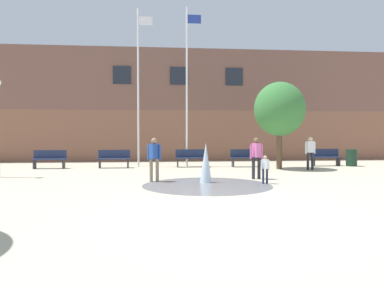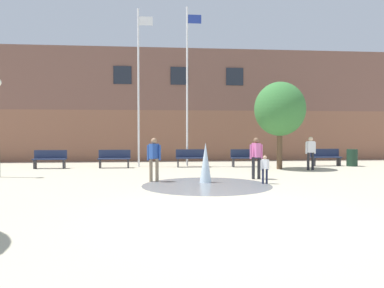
{
  "view_description": "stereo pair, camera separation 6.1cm",
  "coord_description": "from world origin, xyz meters",
  "px_view_note": "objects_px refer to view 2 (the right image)",
  "views": [
    {
      "loc": [
        -1.47,
        -8.08,
        1.78
      ],
      "look_at": [
        0.08,
        7.72,
        1.3
      ],
      "focal_mm": 35.0,
      "sensor_mm": 36.0,
      "label": 1
    },
    {
      "loc": [
        -1.41,
        -8.09,
        1.78
      ],
      "look_at": [
        0.08,
        7.72,
        1.3
      ],
      "focal_mm": 35.0,
      "sensor_mm": 36.0,
      "label": 2
    }
  ],
  "objects_px": {
    "park_bench_under_right_flagpole": "(191,158)",
    "teen_by_trashcan": "(154,156)",
    "child_in_fountain": "(265,167)",
    "street_tree_near_building": "(280,109)",
    "flagpole_right": "(188,82)",
    "flagpole_left": "(139,83)",
    "park_bench_near_trashcan": "(246,158)",
    "trash_can": "(352,158)",
    "park_bench_far_right": "(326,157)",
    "park_bench_far_left": "(50,159)",
    "adult_near_bench": "(256,155)",
    "park_bench_under_left_flagpole": "(114,158)",
    "adult_in_red": "(311,151)"
  },
  "relations": [
    {
      "from": "street_tree_near_building",
      "to": "trash_can",
      "type": "bearing_deg",
      "value": 14.92
    },
    {
      "from": "park_bench_under_right_flagpole",
      "to": "adult_in_red",
      "type": "bearing_deg",
      "value": -21.86
    },
    {
      "from": "adult_in_red",
      "to": "trash_can",
      "type": "relative_size",
      "value": 1.77
    },
    {
      "from": "park_bench_far_left",
      "to": "park_bench_under_right_flagpole",
      "type": "distance_m",
      "value": 7.09
    },
    {
      "from": "child_in_fountain",
      "to": "adult_in_red",
      "type": "height_order",
      "value": "adult_in_red"
    },
    {
      "from": "adult_in_red",
      "to": "flagpole_right",
      "type": "height_order",
      "value": "flagpole_right"
    },
    {
      "from": "park_bench_under_left_flagpole",
      "to": "flagpole_right",
      "type": "bearing_deg",
      "value": 8.11
    },
    {
      "from": "park_bench_under_right_flagpole",
      "to": "adult_near_bench",
      "type": "relative_size",
      "value": 1.01
    },
    {
      "from": "flagpole_right",
      "to": "adult_near_bench",
      "type": "bearing_deg",
      "value": -69.19
    },
    {
      "from": "teen_by_trashcan",
      "to": "flagpole_left",
      "type": "relative_size",
      "value": 0.19
    },
    {
      "from": "park_bench_near_trashcan",
      "to": "adult_near_bench",
      "type": "relative_size",
      "value": 1.01
    },
    {
      "from": "park_bench_near_trashcan",
      "to": "flagpole_left",
      "type": "distance_m",
      "value": 6.81
    },
    {
      "from": "child_in_fountain",
      "to": "adult_near_bench",
      "type": "height_order",
      "value": "adult_near_bench"
    },
    {
      "from": "park_bench_under_left_flagpole",
      "to": "trash_can",
      "type": "relative_size",
      "value": 1.78
    },
    {
      "from": "flagpole_left",
      "to": "park_bench_near_trashcan",
      "type": "bearing_deg",
      "value": -6.0
    },
    {
      "from": "trash_can",
      "to": "teen_by_trashcan",
      "type": "bearing_deg",
      "value": -152.96
    },
    {
      "from": "park_bench_under_left_flagpole",
      "to": "child_in_fountain",
      "type": "distance_m",
      "value": 8.77
    },
    {
      "from": "flagpole_right",
      "to": "trash_can",
      "type": "distance_m",
      "value": 9.61
    },
    {
      "from": "park_bench_far_right",
      "to": "trash_can",
      "type": "relative_size",
      "value": 1.78
    },
    {
      "from": "park_bench_far_left",
      "to": "adult_near_bench",
      "type": "relative_size",
      "value": 1.01
    },
    {
      "from": "park_bench_near_trashcan",
      "to": "child_in_fountain",
      "type": "height_order",
      "value": "child_in_fountain"
    },
    {
      "from": "park_bench_under_right_flagpole",
      "to": "teen_by_trashcan",
      "type": "bearing_deg",
      "value": -108.3
    },
    {
      "from": "flagpole_right",
      "to": "park_bench_near_trashcan",
      "type": "bearing_deg",
      "value": -10.96
    },
    {
      "from": "park_bench_far_left",
      "to": "park_bench_under_right_flagpole",
      "type": "height_order",
      "value": "same"
    },
    {
      "from": "street_tree_near_building",
      "to": "park_bench_near_trashcan",
      "type": "bearing_deg",
      "value": 134.47
    },
    {
      "from": "adult_near_bench",
      "to": "street_tree_near_building",
      "type": "distance_m",
      "value": 4.79
    },
    {
      "from": "child_in_fountain",
      "to": "street_tree_near_building",
      "type": "bearing_deg",
      "value": -70.84
    },
    {
      "from": "park_bench_under_left_flagpole",
      "to": "flagpole_right",
      "type": "height_order",
      "value": "flagpole_right"
    },
    {
      "from": "park_bench_under_left_flagpole",
      "to": "park_bench_near_trashcan",
      "type": "distance_m",
      "value": 6.79
    },
    {
      "from": "park_bench_under_right_flagpole",
      "to": "flagpole_left",
      "type": "distance_m",
      "value": 4.74
    },
    {
      "from": "teen_by_trashcan",
      "to": "trash_can",
      "type": "xyz_separation_m",
      "value": [
        10.44,
        5.33,
        -0.48
      ]
    },
    {
      "from": "park_bench_near_trashcan",
      "to": "park_bench_under_left_flagpole",
      "type": "bearing_deg",
      "value": 179.61
    },
    {
      "from": "park_bench_under_right_flagpole",
      "to": "park_bench_far_right",
      "type": "distance_m",
      "value": 7.24
    },
    {
      "from": "teen_by_trashcan",
      "to": "park_bench_far_right",
      "type": "bearing_deg",
      "value": 165.89
    },
    {
      "from": "child_in_fountain",
      "to": "street_tree_near_building",
      "type": "distance_m",
      "value": 6.03
    },
    {
      "from": "park_bench_far_right",
      "to": "adult_near_bench",
      "type": "height_order",
      "value": "adult_near_bench"
    },
    {
      "from": "park_bench_far_left",
      "to": "park_bench_under_left_flagpole",
      "type": "xyz_separation_m",
      "value": [
        3.16,
        0.04,
        0.0
      ]
    },
    {
      "from": "park_bench_far_right",
      "to": "teen_by_trashcan",
      "type": "height_order",
      "value": "teen_by_trashcan"
    },
    {
      "from": "park_bench_under_right_flagpole",
      "to": "teen_by_trashcan",
      "type": "distance_m",
      "value": 6.03
    },
    {
      "from": "adult_in_red",
      "to": "park_bench_far_left",
      "type": "bearing_deg",
      "value": -13.26
    },
    {
      "from": "park_bench_near_trashcan",
      "to": "adult_in_red",
      "type": "distance_m",
      "value": 3.35
    },
    {
      "from": "park_bench_under_left_flagpole",
      "to": "flagpole_left",
      "type": "bearing_deg",
      "value": 23.62
    },
    {
      "from": "park_bench_near_trashcan",
      "to": "adult_in_red",
      "type": "relative_size",
      "value": 1.01
    },
    {
      "from": "flagpole_right",
      "to": "street_tree_near_building",
      "type": "distance_m",
      "value": 5.0
    },
    {
      "from": "park_bench_under_left_flagpole",
      "to": "child_in_fountain",
      "type": "xyz_separation_m",
      "value": [
        5.9,
        -6.49,
        0.1
      ]
    },
    {
      "from": "park_bench_near_trashcan",
      "to": "flagpole_right",
      "type": "bearing_deg",
      "value": 169.04
    },
    {
      "from": "flagpole_right",
      "to": "flagpole_left",
      "type": "bearing_deg",
      "value": 180.0
    },
    {
      "from": "park_bench_near_trashcan",
      "to": "street_tree_near_building",
      "type": "xyz_separation_m",
      "value": [
        1.33,
        -1.36,
        2.45
      ]
    },
    {
      "from": "flagpole_left",
      "to": "park_bench_under_right_flagpole",
      "type": "bearing_deg",
      "value": -8.49
    },
    {
      "from": "park_bench_near_trashcan",
      "to": "park_bench_far_right",
      "type": "bearing_deg",
      "value": 1.67
    }
  ]
}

